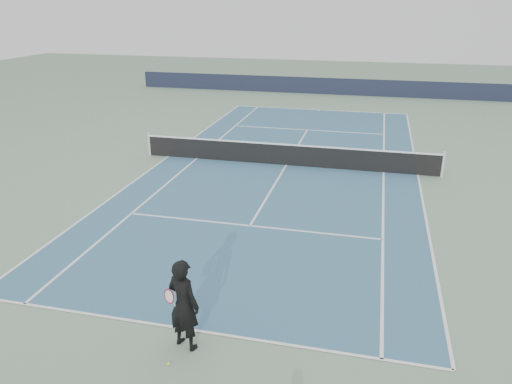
# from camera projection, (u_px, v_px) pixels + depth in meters

# --- Properties ---
(ground) EXTENTS (80.00, 80.00, 0.00)m
(ground) POSITION_uv_depth(u_px,v_px,m) (286.00, 165.00, 21.65)
(ground) COLOR gray
(court_surface) EXTENTS (10.97, 23.77, 0.01)m
(court_surface) POSITION_uv_depth(u_px,v_px,m) (286.00, 165.00, 21.65)
(court_surface) COLOR #366280
(court_surface) RESTS_ON ground
(tennis_net) EXTENTS (12.90, 0.10, 1.07)m
(tennis_net) POSITION_uv_depth(u_px,v_px,m) (287.00, 154.00, 21.47)
(tennis_net) COLOR silver
(tennis_net) RESTS_ON ground
(windscreen_far) EXTENTS (30.00, 0.25, 1.20)m
(windscreen_far) POSITION_uv_depth(u_px,v_px,m) (329.00, 86.00, 37.64)
(windscreen_far) COLOR black
(windscreen_far) RESTS_ON ground
(tennis_player) EXTENTS (0.90, 0.76, 2.01)m
(tennis_player) POSITION_uv_depth(u_px,v_px,m) (184.00, 304.00, 10.03)
(tennis_player) COLOR black
(tennis_player) RESTS_ON ground
(tennis_ball) EXTENTS (0.06, 0.06, 0.06)m
(tennis_ball) POSITION_uv_depth(u_px,v_px,m) (169.00, 364.00, 9.82)
(tennis_ball) COLOR yellow
(tennis_ball) RESTS_ON ground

